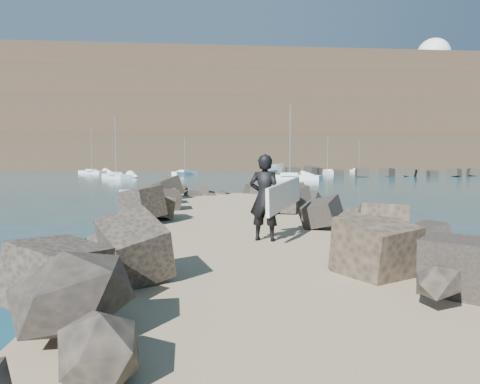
{
  "coord_description": "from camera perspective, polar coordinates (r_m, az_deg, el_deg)",
  "views": [
    {
      "loc": [
        -1.08,
        -13.53,
        2.38
      ],
      "look_at": [
        0.0,
        -1.0,
        1.5
      ],
      "focal_mm": 32.0,
      "sensor_mm": 36.0,
      "label": 1
    }
  ],
  "objects": [
    {
      "name": "ground",
      "position": [
        13.78,
        -0.36,
        -5.94
      ],
      "size": [
        800.0,
        800.0,
        0.0
      ],
      "primitive_type": "plane",
      "color": "#0F384C",
      "rests_on": "ground"
    },
    {
      "name": "jetty",
      "position": [
        11.77,
        0.42,
        -6.18
      ],
      "size": [
        6.0,
        26.0,
        0.6
      ],
      "primitive_type": "cube",
      "color": "#8C7759",
      "rests_on": "ground"
    },
    {
      "name": "riprap_left",
      "position": [
        12.31,
        -13.42,
        -4.89
      ],
      "size": [
        2.6,
        22.0,
        1.0
      ],
      "primitive_type": "cube",
      "color": "black",
      "rests_on": "ground"
    },
    {
      "name": "riprap_right",
      "position": [
        12.81,
        13.28,
        -4.54
      ],
      "size": [
        2.6,
        22.0,
        1.0
      ],
      "primitive_type": "cube",
      "color": "black",
      "rests_on": "ground"
    },
    {
      "name": "breakwater_secondary",
      "position": [
        77.47,
        22.84,
        2.37
      ],
      "size": [
        52.0,
        4.0,
        1.2
      ],
      "primitive_type": "cube",
      "color": "black",
      "rests_on": "ground"
    },
    {
      "name": "headland",
      "position": [
        174.42,
        -1.3,
        8.48
      ],
      "size": [
        360.0,
        140.0,
        32.0
      ],
      "primitive_type": "cube",
      "color": "#2D4919",
      "rests_on": "ground"
    },
    {
      "name": "surfboard_resting",
      "position": [
        14.12,
        -13.44,
        -1.56
      ],
      "size": [
        1.56,
        2.37,
        0.08
      ],
      "primitive_type": "cube",
      "rotation": [
        0.0,
        0.0,
        0.46
      ],
      "color": "silver",
      "rests_on": "riprap_left"
    },
    {
      "name": "boat_imported",
      "position": [
        88.36,
        4.43,
        3.18
      ],
      "size": [
        5.55,
        5.85,
        2.27
      ],
      "primitive_type": "imported",
      "rotation": [
        0.0,
        0.0,
        0.73
      ],
      "color": "silver",
      "rests_on": "ground"
    },
    {
      "name": "surfer_with_board",
      "position": [
        9.67,
        3.69,
        -0.71
      ],
      "size": [
        1.46,
        2.19,
        1.96
      ],
      "color": "black",
      "rests_on": "jetty"
    },
    {
      "name": "radome",
      "position": [
        200.76,
        24.39,
        15.7
      ],
      "size": [
        13.37,
        13.37,
        21.17
      ],
      "color": "silver",
      "rests_on": "headland"
    },
    {
      "name": "sailboat_d",
      "position": [
        87.47,
        11.59,
        2.59
      ],
      "size": [
        1.78,
        6.34,
        7.64
      ],
      "color": "white",
      "rests_on": "ground"
    },
    {
      "name": "sailboat_e",
      "position": [
        92.63,
        -19.12,
        2.52
      ],
      "size": [
        6.83,
        6.87,
        9.49
      ],
      "color": "white",
      "rests_on": "ground"
    },
    {
      "name": "sailboat_b",
      "position": [
        80.18,
        -7.35,
        2.52
      ],
      "size": [
        4.71,
        5.23,
        7.11
      ],
      "color": "white",
      "rests_on": "ground"
    },
    {
      "name": "sailboat_c",
      "position": [
        58.46,
        6.67,
        1.98
      ],
      "size": [
        8.37,
        6.18,
        10.28
      ],
      "color": "white",
      "rests_on": "ground"
    },
    {
      "name": "sailboat_a",
      "position": [
        64.19,
        -16.19,
        2.03
      ],
      "size": [
        5.44,
        7.36,
        9.14
      ],
      "color": "white",
      "rests_on": "ground"
    },
    {
      "name": "sailboat_f",
      "position": [
        103.13,
        15.57,
        2.72
      ],
      "size": [
        2.32,
        6.12,
        7.33
      ],
      "color": "white",
      "rests_on": "ground"
    },
    {
      "name": "headland_buildings",
      "position": [
        169.65,
        1.24,
        14.73
      ],
      "size": [
        137.5,
        30.5,
        5.0
      ],
      "color": "white",
      "rests_on": "headland"
    }
  ]
}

